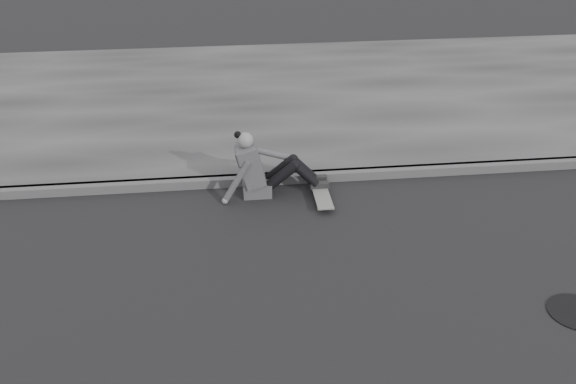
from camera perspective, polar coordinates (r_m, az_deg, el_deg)
The scene contains 5 objects.
ground at distance 6.85m, azimuth 16.39°, elevation -8.60°, with size 80.00×80.00×0.00m, color black.
curb at distance 8.86m, azimuth 10.54°, elevation 1.81°, with size 24.00×0.16×0.12m, color #4F4F4F.
sidewalk at distance 11.53m, azimuth 6.45°, elevation 8.70°, with size 24.00×6.00×0.12m, color #3C3C3C.
skateboard at distance 8.14m, azimuth 2.98°, elevation -0.22°, with size 0.20×0.78×0.09m.
seated_woman at distance 8.14m, azimuth -2.35°, elevation 2.11°, with size 1.38×0.46×0.88m.
Camera 1 is at (-2.48, -4.92, 4.06)m, focal length 40.00 mm.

